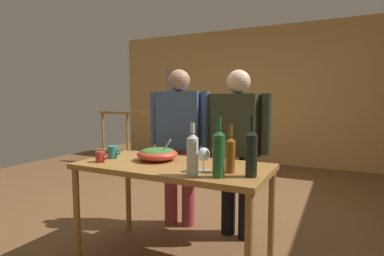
{
  "coord_description": "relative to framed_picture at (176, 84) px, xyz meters",
  "views": [
    {
      "loc": [
        1.44,
        -2.94,
        1.25
      ],
      "look_at": [
        0.32,
        -0.68,
        1.01
      ],
      "focal_mm": 28.35,
      "sensor_mm": 36.0,
      "label": 1
    }
  ],
  "objects": [
    {
      "name": "framed_picture",
      "position": [
        0.0,
        0.0,
        0.0
      ],
      "size": [
        0.47,
        0.03,
        0.61
      ],
      "primitive_type": "cube",
      "color": "#8C81A7"
    },
    {
      "name": "person_standing_left",
      "position": [
        1.87,
        -3.29,
        -0.68
      ],
      "size": [
        0.59,
        0.3,
        1.53
      ],
      "rotation": [
        0.0,
        0.0,
        3.35
      ],
      "color": "#9E3842",
      "rests_on": "ground_plane"
    },
    {
      "name": "wine_bottle_dark",
      "position": [
        2.8,
        -4.05,
        -0.67
      ],
      "size": [
        0.07,
        0.07,
        0.38
      ],
      "color": "black",
      "rests_on": "serving_table"
    },
    {
      "name": "wine_bottle_green",
      "position": [
        2.62,
        -4.15,
        -0.67
      ],
      "size": [
        0.08,
        0.08,
        0.38
      ],
      "color": "#1E5628",
      "rests_on": "serving_table"
    },
    {
      "name": "salad_bowl",
      "position": [
        1.99,
        -3.87,
        -0.77
      ],
      "size": [
        0.32,
        0.32,
        0.18
      ],
      "color": "#CC3D2D",
      "rests_on": "serving_table"
    },
    {
      "name": "tv_console",
      "position": [
        0.58,
        -0.29,
        -1.32
      ],
      "size": [
        0.9,
        0.4,
        0.52
      ],
      "primitive_type": "cube",
      "color": "#38281E",
      "rests_on": "ground_plane"
    },
    {
      "name": "person_standing_right",
      "position": [
        2.47,
        -3.29,
        -0.7
      ],
      "size": [
        0.61,
        0.31,
        1.51
      ],
      "rotation": [
        0.0,
        0.0,
        2.93
      ],
      "color": "black",
      "rests_on": "ground_plane"
    },
    {
      "name": "mug_teal",
      "position": [
        1.61,
        -3.96,
        -0.77
      ],
      "size": [
        0.12,
        0.08,
        0.1
      ],
      "color": "teal",
      "rests_on": "serving_table"
    },
    {
      "name": "wine_glass",
      "position": [
        2.47,
        -4.05,
        -0.71
      ],
      "size": [
        0.08,
        0.08,
        0.16
      ],
      "color": "silver",
      "rests_on": "serving_table"
    },
    {
      "name": "wine_bottle_amber",
      "position": [
        2.64,
        -4.0,
        -0.69
      ],
      "size": [
        0.07,
        0.07,
        0.32
      ],
      "color": "brown",
      "rests_on": "serving_table"
    },
    {
      "name": "stair_railing",
      "position": [
        1.01,
        -1.21,
        -0.92
      ],
      "size": [
        3.18,
        0.1,
        1.06
      ],
      "color": "#9E6B33",
      "rests_on": "ground_plane"
    },
    {
      "name": "wine_bottle_clear",
      "position": [
        2.45,
        -4.18,
        -0.68
      ],
      "size": [
        0.07,
        0.07,
        0.33
      ],
      "color": "silver",
      "rests_on": "serving_table"
    },
    {
      "name": "flat_screen_tv",
      "position": [
        0.58,
        -0.32,
        -0.82
      ],
      "size": [
        0.52,
        0.12,
        0.4
      ],
      "color": "black",
      "rests_on": "tv_console"
    },
    {
      "name": "mug_red",
      "position": [
        1.63,
        -4.12,
        -0.78
      ],
      "size": [
        0.11,
        0.07,
        0.08
      ],
      "color": "#B7332D",
      "rests_on": "serving_table"
    },
    {
      "name": "back_wall",
      "position": [
        1.85,
        0.06,
        -0.27
      ],
      "size": [
        6.27,
        0.1,
        2.63
      ],
      "primitive_type": "cube",
      "color": "tan",
      "rests_on": "ground_plane"
    },
    {
      "name": "ground_plane",
      "position": [
        1.85,
        -2.93,
        -1.59
      ],
      "size": [
        8.15,
        8.15,
        0.0
      ],
      "primitive_type": "plane",
      "color": "brown"
    },
    {
      "name": "serving_table",
      "position": [
        2.17,
        -3.93,
        -0.9
      ],
      "size": [
        1.43,
        0.71,
        0.77
      ],
      "color": "#9E6B33",
      "rests_on": "ground_plane"
    }
  ]
}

